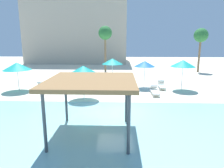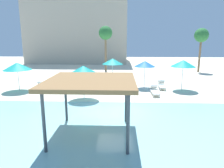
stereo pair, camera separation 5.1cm
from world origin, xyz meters
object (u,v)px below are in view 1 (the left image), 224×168
(lounge_chair_4, at_px, (38,87))
(palm_tree_1, at_px, (105,34))
(beach_umbrella_teal_3, at_px, (17,66))
(shade_pavilion, at_px, (91,83))
(beach_umbrella_teal_2, at_px, (112,61))
(lounge_chair_3, at_px, (155,91))
(beach_umbrella_teal_0, at_px, (83,70))
(palm_tree_0, at_px, (201,36))
(beach_umbrella_blue_1, at_px, (145,64))
(lounge_chair_0, at_px, (162,85))
(beach_umbrella_teal_5, at_px, (183,63))

(lounge_chair_4, relative_size, palm_tree_1, 0.30)
(beach_umbrella_teal_3, bearing_deg, palm_tree_1, 58.68)
(lounge_chair_4, bearing_deg, palm_tree_1, 155.46)
(shade_pavilion, relative_size, beach_umbrella_teal_2, 1.50)
(lounge_chair_3, bearing_deg, beach_umbrella_teal_3, -93.73)
(beach_umbrella_teal_0, xyz_separation_m, palm_tree_0, (13.82, 14.07, 2.63))
(lounge_chair_3, xyz_separation_m, palm_tree_0, (8.07, 12.41, 4.61))
(lounge_chair_3, xyz_separation_m, lounge_chair_4, (-10.40, 1.01, 0.00))
(beach_umbrella_blue_1, bearing_deg, lounge_chair_3, -75.46)
(beach_umbrella_blue_1, distance_m, lounge_chair_0, 2.58)
(beach_umbrella_blue_1, xyz_separation_m, lounge_chair_4, (-9.77, -1.44, -1.98))
(beach_umbrella_teal_2, distance_m, lounge_chair_4, 7.41)
(lounge_chair_0, bearing_deg, palm_tree_1, -144.33)
(palm_tree_0, bearing_deg, beach_umbrella_teal_0, -134.48)
(beach_umbrella_blue_1, height_order, palm_tree_1, palm_tree_1)
(lounge_chair_4, relative_size, palm_tree_0, 0.32)
(beach_umbrella_teal_2, distance_m, beach_umbrella_teal_5, 6.66)
(beach_umbrella_teal_3, distance_m, lounge_chair_3, 12.28)
(beach_umbrella_teal_2, distance_m, palm_tree_1, 9.48)
(beach_umbrella_teal_0, bearing_deg, palm_tree_0, 45.52)
(beach_umbrella_teal_5, relative_size, lounge_chair_3, 1.46)
(shade_pavilion, bearing_deg, lounge_chair_3, 61.01)
(lounge_chair_3, bearing_deg, lounge_chair_0, 155.82)
(palm_tree_1, bearing_deg, lounge_chair_0, -59.01)
(shade_pavilion, xyz_separation_m, palm_tree_0, (12.36, 20.14, 2.32))
(beach_umbrella_teal_0, relative_size, beach_umbrella_teal_5, 0.95)
(beach_umbrella_teal_5, height_order, lounge_chair_4, beach_umbrella_teal_5)
(lounge_chair_4, height_order, palm_tree_0, palm_tree_0)
(beach_umbrella_teal_2, relative_size, lounge_chair_3, 1.43)
(beach_umbrella_teal_2, bearing_deg, lounge_chair_3, -42.67)
(beach_umbrella_teal_0, distance_m, lounge_chair_4, 5.73)
(shade_pavilion, distance_m, beach_umbrella_teal_3, 11.58)
(shade_pavilion, bearing_deg, beach_umbrella_teal_0, 103.53)
(shade_pavilion, height_order, lounge_chair_3, shade_pavilion)
(beach_umbrella_teal_0, height_order, palm_tree_0, palm_tree_0)
(beach_umbrella_blue_1, xyz_separation_m, lounge_chair_3, (0.63, -2.45, -1.98))
(palm_tree_1, bearing_deg, beach_umbrella_teal_2, -81.42)
(beach_umbrella_teal_0, distance_m, beach_umbrella_teal_2, 5.47)
(palm_tree_0, bearing_deg, shade_pavilion, -121.53)
(beach_umbrella_teal_3, bearing_deg, lounge_chair_3, -3.82)
(beach_umbrella_teal_0, xyz_separation_m, beach_umbrella_teal_2, (2.02, 5.08, 0.12))
(shade_pavilion, distance_m, beach_umbrella_blue_1, 10.81)
(beach_umbrella_teal_5, bearing_deg, lounge_chair_0, 161.95)
(lounge_chair_4, bearing_deg, beach_umbrella_teal_0, 60.85)
(lounge_chair_0, xyz_separation_m, lounge_chair_4, (-11.42, -1.24, 0.00))
(beach_umbrella_teal_0, bearing_deg, beach_umbrella_teal_2, 68.32)
(beach_umbrella_teal_2, distance_m, lounge_chair_0, 5.31)
(beach_umbrella_teal_5, distance_m, lounge_chair_0, 2.78)
(lounge_chair_0, bearing_deg, lounge_chair_3, -19.59)
(palm_tree_0, bearing_deg, beach_umbrella_teal_2, -142.70)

